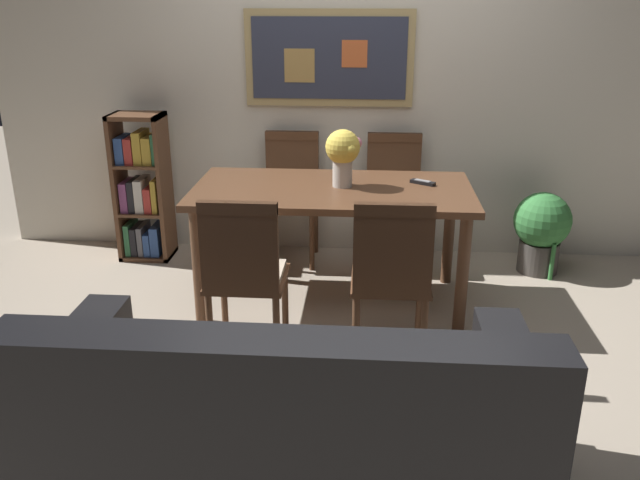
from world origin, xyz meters
The scene contains 12 objects.
ground_plane centered at (0.00, 0.00, 0.00)m, with size 12.00×12.00×0.00m, color tan.
wall_back_with_painting centered at (0.00, 1.48, 1.30)m, with size 5.20×0.14×2.60m.
dining_table centered at (-0.08, 0.51, 0.65)m, with size 1.66×0.85×0.74m.
dining_chair_far_right centered at (0.31, 1.23, 0.54)m, with size 0.40×0.41×0.91m.
dining_chair_near_right centered at (0.25, -0.23, 0.54)m, with size 0.40×0.41×0.91m.
dining_chair_far_left centered at (-0.42, 1.24, 0.54)m, with size 0.40×0.41×0.91m.
dining_chair_near_left centered at (-0.48, -0.26, 0.54)m, with size 0.40×0.41×0.91m.
leather_couch centered at (-0.15, -1.25, 0.31)m, with size 1.80×0.84×0.84m.
bookshelf centered at (-1.48, 1.16, 0.51)m, with size 0.36×0.28×1.05m.
potted_ivy centered at (1.32, 1.09, 0.31)m, with size 0.39×0.39×0.59m.
flower_vase centered at (-0.02, 0.54, 0.95)m, with size 0.22×0.21×0.34m.
tv_remote centered at (0.46, 0.62, 0.75)m, with size 0.16×0.12×0.02m.
Camera 1 is at (0.13, -3.25, 1.82)m, focal length 36.86 mm.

